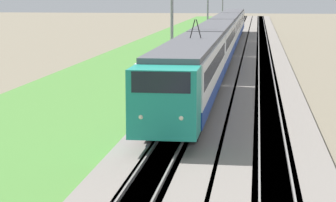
# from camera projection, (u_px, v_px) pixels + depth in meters

# --- Properties ---
(ballast_main) EXTENTS (240.00, 4.40, 0.30)m
(ballast_main) POSITION_uv_depth(u_px,v_px,m) (215.00, 68.00, 55.79)
(ballast_main) COLOR gray
(ballast_main) RESTS_ON ground
(ballast_adjacent) EXTENTS (240.00, 4.40, 0.30)m
(ballast_adjacent) POSITION_uv_depth(u_px,v_px,m) (265.00, 69.00, 55.22)
(ballast_adjacent) COLOR gray
(ballast_adjacent) RESTS_ON ground
(track_main) EXTENTS (240.00, 1.57, 0.45)m
(track_main) POSITION_uv_depth(u_px,v_px,m) (215.00, 68.00, 55.78)
(track_main) COLOR #4C4238
(track_main) RESTS_ON ground
(track_adjacent) EXTENTS (240.00, 1.57, 0.45)m
(track_adjacent) POSITION_uv_depth(u_px,v_px,m) (265.00, 69.00, 55.22)
(track_adjacent) COLOR #4C4238
(track_adjacent) RESTS_ON ground
(grass_verge) EXTENTS (240.00, 13.17, 0.12)m
(grass_verge) POSITION_uv_depth(u_px,v_px,m) (144.00, 68.00, 56.62)
(grass_verge) COLOR #4C8438
(grass_verge) RESTS_ON ground
(passenger_train) EXTENTS (82.16, 2.83, 5.03)m
(passenger_train) POSITION_uv_depth(u_px,v_px,m) (221.00, 35.00, 64.96)
(passenger_train) COLOR teal
(passenger_train) RESTS_ON ground
(catenary_mast_mid) EXTENTS (0.22, 2.56, 8.86)m
(catenary_mast_mid) POSITION_uv_depth(u_px,v_px,m) (173.00, 20.00, 47.11)
(catenary_mast_mid) COLOR slate
(catenary_mast_mid) RESTS_ON ground
(catenary_mast_far) EXTENTS (0.22, 2.56, 9.05)m
(catenary_mast_far) POSITION_uv_depth(u_px,v_px,m) (208.00, 8.00, 80.34)
(catenary_mast_far) COLOR slate
(catenary_mast_far) RESTS_ON ground
(catenary_mast_distant) EXTENTS (0.22, 2.56, 9.49)m
(catenary_mast_distant) POSITION_uv_depth(u_px,v_px,m) (223.00, 2.00, 113.56)
(catenary_mast_distant) COLOR slate
(catenary_mast_distant) RESTS_ON ground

